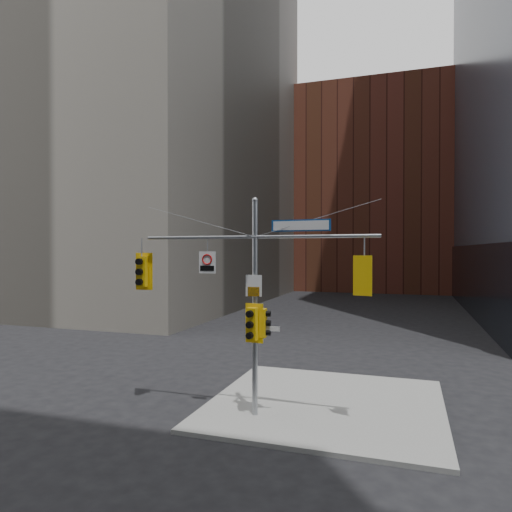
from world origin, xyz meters
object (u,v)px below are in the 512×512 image
Objects in this scene: traffic_light_pole_side at (264,323)px; street_sign_blade at (301,225)px; signal_assembly at (255,285)px; traffic_light_pole_front at (252,324)px; traffic_light_east_arm at (364,275)px; traffic_light_west_arm at (142,272)px; regulatory_sign_arm at (207,262)px.

street_sign_blade is at bearing -95.64° from traffic_light_pole_side.
traffic_light_pole_side is at bearing 1.92° from signal_assembly.
traffic_light_pole_side is at bearing 45.72° from traffic_light_pole_front.
traffic_light_east_arm is at bearing 9.03° from traffic_light_pole_front.
traffic_light_west_arm is 4.58m from traffic_light_pole_front.
traffic_light_pole_front reaches higher than traffic_light_pole_side.
signal_assembly is 1.26m from traffic_light_pole_front.
regulatory_sign_arm is at bearing 13.52° from traffic_light_east_arm.
regulatory_sign_arm is (-3.23, -0.02, -1.18)m from street_sign_blade.
traffic_light_east_arm is (7.78, -0.01, 0.00)m from traffic_light_west_arm.
traffic_light_east_arm is 1.63× the size of regulatory_sign_arm.
street_sign_blade is (1.21, -0.01, 3.16)m from traffic_light_pole_side.
street_sign_blade is (-1.98, 0.00, 1.55)m from traffic_light_east_arm.
street_sign_blade is at bearing 0.13° from signal_assembly.
regulatory_sign_arm is (2.58, -0.03, 0.37)m from traffic_light_west_arm.
traffic_light_pole_front is at bearing -11.30° from regulatory_sign_arm.
traffic_light_east_arm is at bearing -2.81° from regulatory_sign_arm.
regulatory_sign_arm is (-5.21, -0.02, 0.37)m from traffic_light_east_arm.
street_sign_blade is (1.53, 0.00, 1.93)m from signal_assembly.
traffic_light_east_arm is 1.31× the size of traffic_light_pole_side.
traffic_light_east_arm is 2.51m from street_sign_blade.
signal_assembly is 4.12× the size of street_sign_blade.
traffic_light_pole_side is (-3.19, 0.01, -1.61)m from traffic_light_east_arm.
signal_assembly is 4.29m from traffic_light_west_arm.
traffic_light_east_arm is at bearing -95.46° from traffic_light_pole_side.
regulatory_sign_arm is (-1.70, 0.25, 1.99)m from traffic_light_pole_front.
street_sign_blade is at bearing -6.01° from traffic_light_west_arm.
signal_assembly is 1.86m from regulatory_sign_arm.
regulatory_sign_arm is (-1.70, -0.02, 0.76)m from signal_assembly.
traffic_light_west_arm is at bearing 176.20° from regulatory_sign_arm.
signal_assembly is 8.62× the size of traffic_light_pole_side.
traffic_light_pole_front is 3.52m from street_sign_blade.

